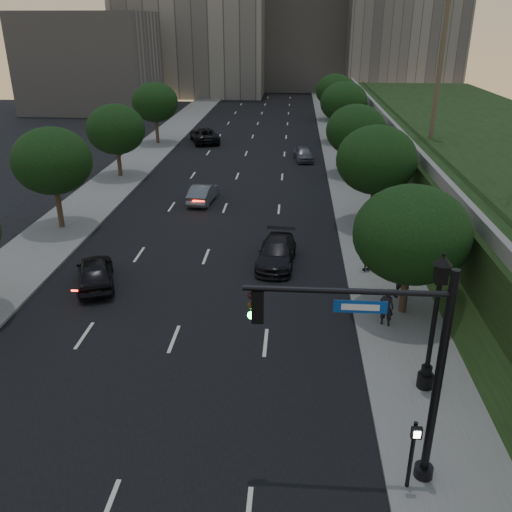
# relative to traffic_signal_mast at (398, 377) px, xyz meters

# --- Properties ---
(ground) EXTENTS (160.00, 160.00, 0.00)m
(ground) POSITION_rel_traffic_signal_mast_xyz_m (-8.05, 2.20, -3.67)
(ground) COLOR black
(ground) RESTS_ON ground
(road_surface) EXTENTS (16.00, 140.00, 0.02)m
(road_surface) POSITION_rel_traffic_signal_mast_xyz_m (-8.05, 32.20, -3.66)
(road_surface) COLOR black
(road_surface) RESTS_ON ground
(sidewalk_right) EXTENTS (4.50, 140.00, 0.15)m
(sidewalk_right) POSITION_rel_traffic_signal_mast_xyz_m (2.20, 32.20, -3.60)
(sidewalk_right) COLOR slate
(sidewalk_right) RESTS_ON ground
(sidewalk_left) EXTENTS (4.50, 140.00, 0.15)m
(sidewalk_left) POSITION_rel_traffic_signal_mast_xyz_m (-18.30, 32.20, -3.60)
(sidewalk_left) COLOR slate
(sidewalk_left) RESTS_ON ground
(embankment) EXTENTS (18.00, 90.00, 4.00)m
(embankment) POSITION_rel_traffic_signal_mast_xyz_m (13.95, 30.20, -1.67)
(embankment) COLOR black
(embankment) RESTS_ON ground
(parapet_wall) EXTENTS (0.35, 90.00, 0.70)m
(parapet_wall) POSITION_rel_traffic_signal_mast_xyz_m (5.45, 30.20, 0.68)
(parapet_wall) COLOR slate
(parapet_wall) RESTS_ON embankment
(office_block_left) EXTENTS (26.00, 20.00, 32.00)m
(office_block_left) POSITION_rel_traffic_signal_mast_xyz_m (-22.05, 94.20, 12.33)
(office_block_left) COLOR gray
(office_block_left) RESTS_ON ground
(office_block_mid) EXTENTS (22.00, 18.00, 26.00)m
(office_block_mid) POSITION_rel_traffic_signal_mast_xyz_m (-2.05, 104.20, 9.33)
(office_block_mid) COLOR gray
(office_block_mid) RESTS_ON ground
(office_block_filler) EXTENTS (18.00, 16.00, 14.00)m
(office_block_filler) POSITION_rel_traffic_signal_mast_xyz_m (-34.05, 72.20, 3.33)
(office_block_filler) COLOR gray
(office_block_filler) RESTS_ON ground
(tree_right_a) EXTENTS (5.20, 5.20, 6.24)m
(tree_right_a) POSITION_rel_traffic_signal_mast_xyz_m (2.25, 10.20, 0.35)
(tree_right_a) COLOR #38281C
(tree_right_a) RESTS_ON ground
(tree_right_b) EXTENTS (5.20, 5.20, 6.74)m
(tree_right_b) POSITION_rel_traffic_signal_mast_xyz_m (2.25, 22.20, 0.84)
(tree_right_b) COLOR #38281C
(tree_right_b) RESTS_ON ground
(tree_right_c) EXTENTS (5.20, 5.20, 6.24)m
(tree_right_c) POSITION_rel_traffic_signal_mast_xyz_m (2.25, 35.20, 0.35)
(tree_right_c) COLOR #38281C
(tree_right_c) RESTS_ON ground
(tree_right_d) EXTENTS (5.20, 5.20, 6.74)m
(tree_right_d) POSITION_rel_traffic_signal_mast_xyz_m (2.25, 49.20, 0.84)
(tree_right_d) COLOR #38281C
(tree_right_d) RESTS_ON ground
(tree_right_e) EXTENTS (5.20, 5.20, 6.24)m
(tree_right_e) POSITION_rel_traffic_signal_mast_xyz_m (2.25, 64.20, 0.35)
(tree_right_e) COLOR #38281C
(tree_right_e) RESTS_ON ground
(tree_left_b) EXTENTS (5.00, 5.00, 6.71)m
(tree_left_b) POSITION_rel_traffic_signal_mast_xyz_m (-18.35, 20.20, 0.90)
(tree_left_b) COLOR #38281C
(tree_left_b) RESTS_ON ground
(tree_left_c) EXTENTS (5.00, 5.00, 6.34)m
(tree_left_c) POSITION_rel_traffic_signal_mast_xyz_m (-18.35, 33.20, 0.53)
(tree_left_c) COLOR #38281C
(tree_left_c) RESTS_ON ground
(tree_left_d) EXTENTS (5.00, 5.00, 6.71)m
(tree_left_d) POSITION_rel_traffic_signal_mast_xyz_m (-18.35, 47.20, 0.90)
(tree_left_d) COLOR #38281C
(tree_left_d) RESTS_ON ground
(traffic_signal_mast) EXTENTS (5.68, 0.56, 7.00)m
(traffic_signal_mast) POSITION_rel_traffic_signal_mast_xyz_m (0.00, 0.00, 0.00)
(traffic_signal_mast) COLOR black
(traffic_signal_mast) RESTS_ON ground
(street_lamp) EXTENTS (0.64, 0.64, 5.62)m
(street_lamp) POSITION_rel_traffic_signal_mast_xyz_m (2.06, 4.41, -1.04)
(street_lamp) COLOR black
(street_lamp) RESTS_ON ground
(pedestrian_signal) EXTENTS (0.30, 0.33, 2.50)m
(pedestrian_signal) POSITION_rel_traffic_signal_mast_xyz_m (0.54, -0.50, -2.11)
(pedestrian_signal) COLOR black
(pedestrian_signal) RESTS_ON ground
(sedan_near_left) EXTENTS (3.24, 4.90, 1.55)m
(sedan_near_left) POSITION_rel_traffic_signal_mast_xyz_m (-13.20, 12.11, -2.90)
(sedan_near_left) COLOR black
(sedan_near_left) RESTS_ON ground
(sedan_mid_left) EXTENTS (1.93, 4.43, 1.42)m
(sedan_mid_left) POSITION_rel_traffic_signal_mast_xyz_m (-9.87, 26.57, -2.96)
(sedan_mid_left) COLOR #585C60
(sedan_mid_left) RESTS_ON ground
(sedan_far_left) EXTENTS (4.45, 6.47, 1.64)m
(sedan_far_left) POSITION_rel_traffic_signal_mast_xyz_m (-13.27, 48.51, -2.85)
(sedan_far_left) COLOR black
(sedan_far_left) RESTS_ON ground
(sedan_near_right) EXTENTS (2.37, 5.06, 1.43)m
(sedan_near_right) POSITION_rel_traffic_signal_mast_xyz_m (-3.88, 15.48, -2.96)
(sedan_near_right) COLOR black
(sedan_near_right) RESTS_ON ground
(sedan_far_right) EXTENTS (2.18, 4.22, 1.38)m
(sedan_far_right) POSITION_rel_traffic_signal_mast_xyz_m (-2.14, 40.52, -2.98)
(sedan_far_right) COLOR #5A5C62
(sedan_far_right) RESTS_ON ground
(pedestrian_a) EXTENTS (0.76, 0.64, 1.77)m
(pedestrian_a) POSITION_rel_traffic_signal_mast_xyz_m (1.24, 8.87, -2.64)
(pedestrian_a) COLOR black
(pedestrian_a) RESTS_ON sidewalk_right
(pedestrian_b) EXTENTS (0.87, 0.73, 1.60)m
(pedestrian_b) POSITION_rel_traffic_signal_mast_xyz_m (2.30, 11.67, -2.72)
(pedestrian_b) COLOR black
(pedestrian_b) RESTS_ON sidewalk_right
(pedestrian_c) EXTENTS (0.99, 0.69, 1.56)m
(pedestrian_c) POSITION_rel_traffic_signal_mast_xyz_m (1.09, 14.62, -2.74)
(pedestrian_c) COLOR black
(pedestrian_c) RESTS_ON sidewalk_right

